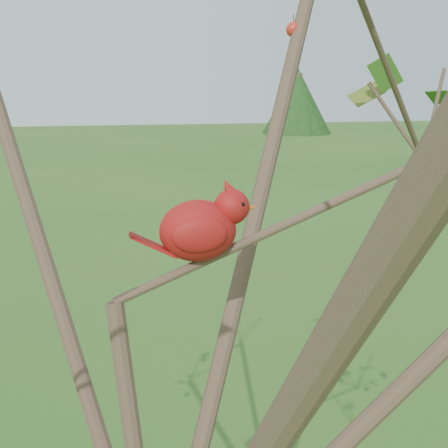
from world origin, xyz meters
name	(u,v)px	position (x,y,z in m)	size (l,w,h in m)	color
crabapple_tree	(162,226)	(0.03, -0.02, 2.12)	(2.35, 2.05, 2.95)	#3A291F
cardinal	(202,227)	(0.12, 0.09, 2.09)	(0.24, 0.12, 0.17)	#A51A0E
distant_trees	(131,110)	(2.26, 24.18, 1.55)	(38.39, 14.13, 3.60)	#3A291F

